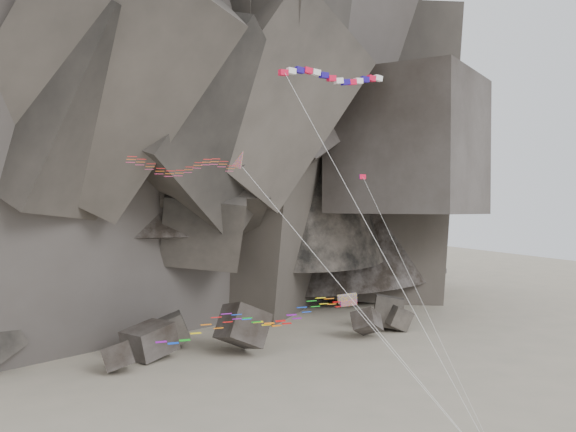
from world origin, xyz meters
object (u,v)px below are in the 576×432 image
delta_kite (180,165)px  parafoil_kite (251,319)px  pennant_kite (386,227)px  banner_kite (335,79)px

delta_kite → parafoil_kite: (3.22, -5.47, -10.73)m
delta_kite → pennant_kite: 16.45m
banner_kite → parafoil_kite: 19.86m
banner_kite → pennant_kite: (2.96, -2.90, -11.59)m
banner_kite → pennant_kite: bearing=-45.8°
parafoil_kite → pennant_kite: (11.64, 0.24, 5.99)m
delta_kite → parafoil_kite: size_ratio=1.15×
delta_kite → parafoil_kite: delta_kite is taller
banner_kite → pennant_kite: banner_kite is taller
pennant_kite → delta_kite: bearing=159.7°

